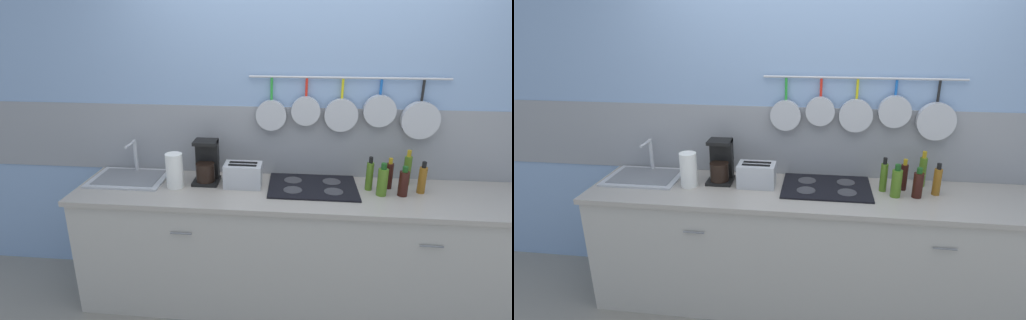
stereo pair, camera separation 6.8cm
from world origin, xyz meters
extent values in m
plane|color=gray|center=(0.00, 0.00, 0.00)|extent=(12.00, 12.00, 0.00)
cube|color=#84A3CC|center=(0.00, 0.36, 1.30)|extent=(7.20, 0.06, 2.60)
cube|color=gray|center=(0.00, 0.35, 1.14)|extent=(7.20, 0.07, 0.51)
cylinder|color=#B7BABF|center=(0.28, 0.30, 1.61)|extent=(1.37, 0.02, 0.02)
cylinder|color=green|center=(-0.24, 0.30, 1.53)|extent=(0.02, 0.02, 0.15)
cylinder|color=#B7BABF|center=(-0.24, 0.28, 1.35)|extent=(0.22, 0.04, 0.22)
cylinder|color=red|center=(0.00, 0.30, 1.55)|extent=(0.02, 0.02, 0.12)
cylinder|color=#B7BABF|center=(0.00, 0.28, 1.38)|extent=(0.20, 0.05, 0.20)
cylinder|color=gold|center=(0.25, 0.30, 1.54)|extent=(0.02, 0.02, 0.13)
cylinder|color=#B7BABF|center=(0.25, 0.28, 1.36)|extent=(0.23, 0.04, 0.23)
cylinder|color=#1959B2|center=(0.51, 0.30, 1.56)|extent=(0.02, 0.02, 0.10)
cylinder|color=#B7BABF|center=(0.51, 0.28, 1.39)|extent=(0.22, 0.05, 0.22)
cylinder|color=black|center=(0.79, 0.30, 1.54)|extent=(0.02, 0.02, 0.14)
cylinder|color=#B7BABF|center=(0.79, 0.28, 1.34)|extent=(0.26, 0.05, 0.26)
cube|color=#B7B2A8|center=(0.00, 0.00, 0.42)|extent=(3.10, 0.60, 0.85)
cylinder|color=slate|center=(-0.78, -0.31, 0.70)|extent=(0.14, 0.01, 0.01)
cylinder|color=slate|center=(0.78, -0.31, 0.70)|extent=(0.14, 0.01, 0.01)
cube|color=#A59E93|center=(0.00, 0.00, 0.87)|extent=(3.14, 0.64, 0.03)
cube|color=#B7BABF|center=(-1.27, 0.10, 0.89)|extent=(0.53, 0.40, 0.01)
cube|color=slate|center=(-1.27, 0.10, 0.90)|extent=(0.45, 0.32, 0.00)
cylinder|color=#B7BABF|center=(-1.27, 0.25, 1.01)|extent=(0.03, 0.03, 0.26)
cylinder|color=#B7BABF|center=(-1.27, 0.17, 1.13)|extent=(0.02, 0.16, 0.02)
cylinder|color=white|center=(-0.89, 0.00, 1.01)|extent=(0.12, 0.12, 0.24)
cube|color=black|center=(-0.69, 0.10, 0.90)|extent=(0.18, 0.18, 0.02)
cube|color=black|center=(-0.69, 0.16, 1.04)|extent=(0.16, 0.06, 0.31)
cylinder|color=black|center=(-0.69, 0.07, 0.97)|extent=(0.13, 0.13, 0.13)
cube|color=black|center=(-0.69, 0.12, 1.18)|extent=(0.16, 0.14, 0.02)
cube|color=#B7BABF|center=(-0.42, 0.06, 0.97)|extent=(0.26, 0.16, 0.16)
cube|color=black|center=(-0.42, 0.03, 1.05)|extent=(0.19, 0.03, 0.00)
cube|color=black|center=(-0.42, 0.09, 1.05)|extent=(0.19, 0.03, 0.00)
cube|color=black|center=(-0.56, 0.06, 1.00)|extent=(0.02, 0.02, 0.02)
cube|color=black|center=(0.06, 0.08, 0.89)|extent=(0.61, 0.44, 0.01)
cylinder|color=#38383D|center=(-0.07, -0.01, 0.90)|extent=(0.13, 0.13, 0.00)
cylinder|color=#38383D|center=(0.20, -0.01, 0.90)|extent=(0.13, 0.13, 0.00)
cylinder|color=#38383D|center=(-0.07, 0.17, 0.90)|extent=(0.13, 0.13, 0.00)
cylinder|color=#38383D|center=(0.20, 0.17, 0.90)|extent=(0.13, 0.13, 0.00)
cylinder|color=#4C721E|center=(0.45, 0.08, 0.98)|extent=(0.05, 0.05, 0.20)
cylinder|color=black|center=(0.45, 0.08, 1.10)|extent=(0.03, 0.03, 0.04)
cylinder|color=#4C721E|center=(0.52, 0.00, 0.98)|extent=(0.07, 0.07, 0.18)
cylinder|color=#194C19|center=(0.52, 0.00, 1.09)|extent=(0.04, 0.04, 0.04)
cylinder|color=#33140F|center=(0.59, 0.13, 0.97)|extent=(0.05, 0.05, 0.18)
cylinder|color=#B28C19|center=(0.59, 0.13, 1.09)|extent=(0.03, 0.03, 0.04)
cylinder|color=#33140F|center=(0.65, 0.01, 0.97)|extent=(0.06, 0.06, 0.17)
cylinder|color=#194C19|center=(0.65, 0.01, 1.07)|extent=(0.04, 0.04, 0.04)
cylinder|color=#4C721E|center=(0.72, 0.21, 0.99)|extent=(0.05, 0.05, 0.21)
cylinder|color=#B28C19|center=(0.72, 0.21, 1.12)|extent=(0.03, 0.03, 0.05)
cylinder|color=#8C5919|center=(0.79, 0.07, 0.97)|extent=(0.05, 0.05, 0.18)
cylinder|color=black|center=(0.79, 0.07, 1.09)|extent=(0.03, 0.03, 0.04)
camera|label=1|loc=(-0.07, -2.50, 1.99)|focal=28.00mm
camera|label=2|loc=(0.00, -2.50, 1.99)|focal=28.00mm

